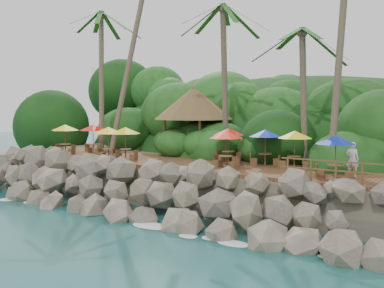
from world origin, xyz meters
The scene contains 11 objects.
ground centered at (0.00, 0.00, 0.00)m, with size 140.00×140.00×0.00m, color #19514F.
land_base centered at (0.00, 16.00, 1.05)m, with size 32.00×25.20×2.10m, color gray.
jungle_hill centered at (0.00, 23.50, 0.00)m, with size 44.80×28.00×15.40m, color #143811.
seawall centered at (0.00, 2.00, 1.15)m, with size 29.00×4.00×2.30m, color gray, non-canonical shape.
terrace centered at (0.00, 6.00, 2.20)m, with size 26.00×5.00×0.20m, color brown.
jungle_foliage centered at (0.00, 15.00, 0.00)m, with size 44.00×16.00×12.00m, color #143811, non-canonical shape.
foam_line centered at (0.00, 0.30, 0.03)m, with size 25.20×0.80×0.06m.
palapa centered at (-2.43, 9.84, 5.79)m, with size 5.37×5.37×4.60m.
dining_clusters centered at (0.77, 5.69, 3.98)m, with size 23.58×4.68×2.02m.
railing centered at (9.60, 3.65, 2.91)m, with size 6.10×0.10×1.00m.
waiter centered at (9.20, 5.78, 3.13)m, with size 0.61×0.40×1.67m, color silver.
Camera 1 is at (14.72, -16.05, 5.71)m, focal length 42.70 mm.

